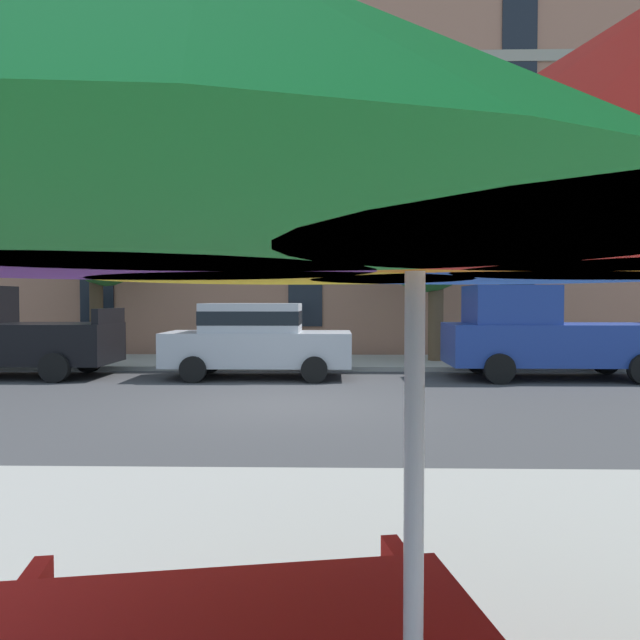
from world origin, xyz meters
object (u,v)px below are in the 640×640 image
Objects in this scene: pickup_blue at (546,335)px; patio_umbrella at (416,182)px; sedan_silver at (256,338)px; street_tree_middle at (426,237)px; street_tree_left at (99,242)px.

pickup_blue is 1.52× the size of patio_umbrella.
street_tree_middle reaches higher than sedan_silver.
street_tree_middle is (9.61, -0.31, 0.08)m from street_tree_left.
pickup_blue is 4.73m from street_tree_middle.
sedan_silver is at bearing -34.20° from street_tree_left.
patio_umbrella reaches higher than pickup_blue.
street_tree_left is at bearing 113.98° from patio_umbrella.
patio_umbrella is at bearing -98.67° from street_tree_middle.
pickup_blue is 13.62m from patio_umbrella.
street_tree_middle is (4.51, 3.15, 2.71)m from sedan_silver.
street_tree_middle is 16.10m from patio_umbrella.
patio_umbrella reaches higher than sedan_silver.
sedan_silver is 1.31× the size of patio_umbrella.
street_tree_middle reaches higher than patio_umbrella.
street_tree_middle is at bearing 126.69° from pickup_blue.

